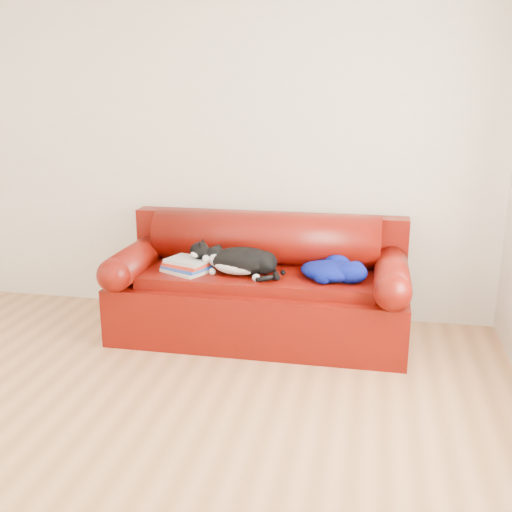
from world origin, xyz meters
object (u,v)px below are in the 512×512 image
at_px(cat, 242,262).
at_px(book_stack, 187,265).
at_px(blanket, 332,270).
at_px(sofa_base, 260,305).

bearing_deg(cat, book_stack, -168.62).
height_order(cat, blanket, cat).
bearing_deg(cat, sofa_base, 57.57).
height_order(book_stack, cat, cat).
bearing_deg(book_stack, sofa_base, 15.06).
distance_m(cat, blanket, 0.63).
distance_m(sofa_base, book_stack, 0.61).
relative_size(sofa_base, book_stack, 5.52).
xyz_separation_m(sofa_base, book_stack, (-0.51, -0.14, 0.31)).
height_order(book_stack, blanket, blanket).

